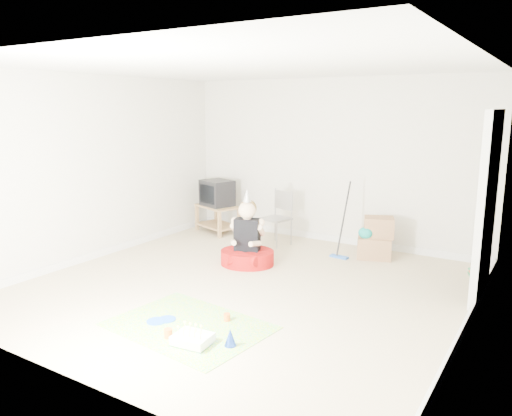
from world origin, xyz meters
The scene contains 16 objects.
ground centered at (0.00, 0.00, 0.00)m, with size 5.00×5.00×0.00m, color #C9B690.
doorway_recess centered at (2.48, 1.20, 1.02)m, with size 0.02×0.90×2.05m, color black.
tv_stand centered at (-1.89, 2.01, 0.28)m, with size 0.87×0.69×0.47m.
crt_tv centered at (-1.89, 2.01, 0.69)m, with size 0.51×0.43×0.44m, color black.
folding_chair centered at (-0.63, 1.84, 0.42)m, with size 0.47×0.46×0.87m.
cardboard_boxes centered at (0.95, 1.98, 0.29)m, with size 0.57×0.51×0.60m.
floor_mop centered at (0.51, 1.71, 0.26)m, with size 0.28×0.36×1.08m.
book_pile centered at (2.34, 1.90, 0.05)m, with size 0.24×0.27×0.10m.
seated_woman centered at (-0.45, 0.74, 0.23)m, with size 0.94×0.94×1.07m.
party_mat centered at (0.12, -1.24, 0.00)m, with size 1.54×1.11×0.01m, color #E53081.
birthday_cake centered at (0.41, -1.52, 0.05)m, with size 0.37×0.31×0.15m.
blue_plate_near centered at (-0.16, -1.25, 0.01)m, with size 0.19×0.19×0.01m, color blue.
blue_plate_far centered at (-0.21, -1.34, 0.01)m, with size 0.20×0.20×0.01m, color blue.
orange_cup_near centered at (0.39, -0.94, 0.04)m, with size 0.07×0.07×0.08m, color orange.
orange_cup_far centered at (0.13, -1.55, 0.05)m, with size 0.08×0.08×0.09m, color orange.
blue_party_hat centered at (0.72, -1.37, 0.09)m, with size 0.11×0.11×0.17m, color #1738A6.
Camera 1 is at (3.16, -4.83, 2.16)m, focal length 35.00 mm.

